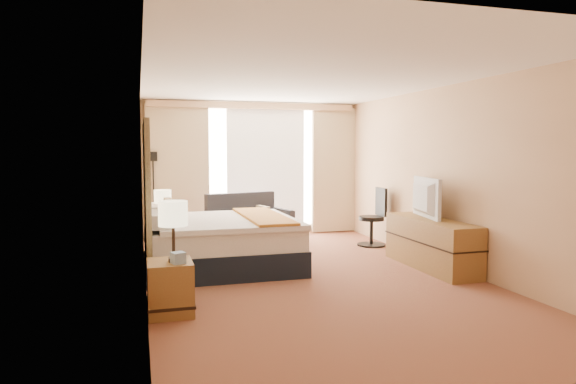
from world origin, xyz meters
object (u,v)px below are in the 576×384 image
object	(u,v)px
nightstand_left	(170,288)
bed	(220,242)
television	(420,197)
media_dresser	(431,244)
floor_lamp	(153,178)
lamp_left	(173,215)
lamp_right	(163,198)
desk_chair	(374,220)
loveseat	(248,228)
nightstand_right	(160,244)

from	to	relation	value
nightstand_left	bed	size ratio (longest dim) A/B	0.26
television	media_dresser	bearing A→B (deg)	-157.62
nightstand_left	floor_lamp	distance (m)	4.44
lamp_left	lamp_right	bearing A→B (deg)	89.73
floor_lamp	desk_chair	xyz separation A→B (m)	(3.70, -1.51, -0.71)
media_dresser	desk_chair	xyz separation A→B (m)	(-0.03, 1.79, 0.10)
lamp_right	loveseat	bearing A→B (deg)	33.10
loveseat	lamp_right	bearing A→B (deg)	-163.30
media_dresser	floor_lamp	distance (m)	5.05
media_dresser	bed	distance (m)	3.01
desk_chair	lamp_right	size ratio (longest dim) A/B	1.90
bed	lamp_left	xyz separation A→B (m)	(-0.77, -1.93, 0.66)
media_dresser	desk_chair	size ratio (longest dim) A/B	1.77
nightstand_left	television	distance (m)	3.94
media_dresser	lamp_right	world-z (taller)	lamp_right
loveseat	floor_lamp	distance (m)	1.98
floor_lamp	desk_chair	size ratio (longest dim) A/B	1.62
loveseat	television	world-z (taller)	television
nightstand_left	loveseat	xyz separation A→B (m)	(1.55, 3.54, 0.02)
desk_chair	television	bearing A→B (deg)	-89.09
floor_lamp	television	distance (m)	4.78
media_dresser	desk_chair	bearing A→B (deg)	90.82
bed	loveseat	size ratio (longest dim) A/B	1.30
floor_lamp	television	world-z (taller)	floor_lamp
media_dresser	lamp_right	bearing A→B (deg)	157.47
media_dresser	bed	world-z (taller)	bed
nightstand_right	lamp_left	bearing A→B (deg)	-89.08
floor_lamp	media_dresser	bearing A→B (deg)	-41.50
nightstand_right	loveseat	xyz separation A→B (m)	(1.55, 1.04, 0.02)
lamp_right	bed	bearing A→B (deg)	-41.25
loveseat	desk_chair	size ratio (longest dim) A/B	1.59
nightstand_left	lamp_left	xyz separation A→B (m)	(0.04, -0.03, 0.76)
loveseat	floor_lamp	size ratio (longest dim) A/B	0.98
nightstand_left	lamp_left	size ratio (longest dim) A/B	0.88
television	nightstand_left	bearing A→B (deg)	120.94
bed	desk_chair	xyz separation A→B (m)	(2.87, 0.94, 0.08)
bed	lamp_left	size ratio (longest dim) A/B	3.36
television	lamp_right	bearing A→B (deg)	81.99
media_dresser	bed	size ratio (longest dim) A/B	0.86
nightstand_right	bed	size ratio (longest dim) A/B	0.26
lamp_left	desk_chair	bearing A→B (deg)	38.25
floor_lamp	desk_chair	bearing A→B (deg)	-22.21
lamp_left	lamp_right	size ratio (longest dim) A/B	1.16
media_dresser	floor_lamp	world-z (taller)	floor_lamp
nightstand_left	loveseat	size ratio (longest dim) A/B	0.34
media_dresser	lamp_left	xyz separation A→B (m)	(-3.66, -1.08, 0.68)
loveseat	floor_lamp	world-z (taller)	floor_lamp
nightstand_right	media_dresser	distance (m)	3.97
floor_lamp	lamp_left	bearing A→B (deg)	-89.08
bed	television	size ratio (longest dim) A/B	2.07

